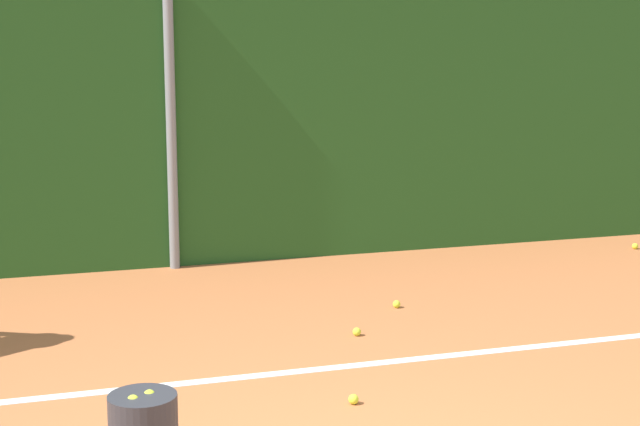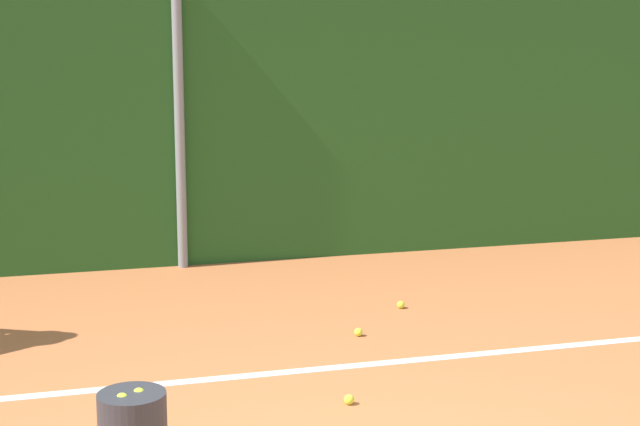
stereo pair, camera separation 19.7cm
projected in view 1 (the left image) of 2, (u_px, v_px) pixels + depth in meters
The scene contains 8 objects.
ground_plane at pixel (272, 409), 6.17m from camera, with size 31.36×31.36×0.00m, color #B76638.
hedge_fence_backdrop at pixel (169, 131), 9.80m from camera, with size 20.38×0.25×2.74m, color #23511E.
fence_post_center at pixel (171, 124), 9.62m from camera, with size 0.10×0.10×2.90m, color gray.
court_baseline_paint at pixel (250, 376), 6.74m from camera, with size 14.90×0.10×0.01m, color white.
tennis_ball_0 at pixel (635, 246), 10.73m from camera, with size 0.07×0.07×0.07m, color #CCDB33.
tennis_ball_1 at pixel (354, 399), 6.24m from camera, with size 0.07×0.07×0.07m, color #CCDB33.
tennis_ball_4 at pixel (357, 332), 7.65m from camera, with size 0.07×0.07×0.07m, color #CCDB33.
tennis_ball_5 at pixel (397, 304), 8.43m from camera, with size 0.07×0.07×0.07m, color #CCDB33.
Camera 1 is at (-1.44, -3.96, 2.33)m, focal length 54.89 mm.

